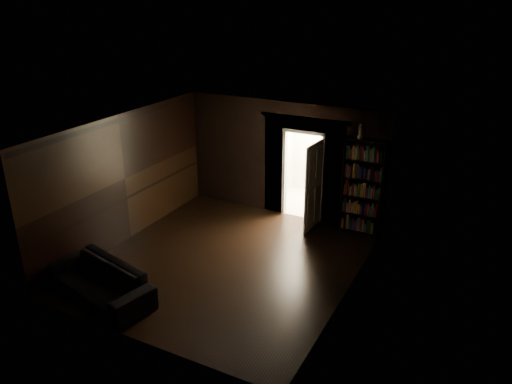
% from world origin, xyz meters
% --- Properties ---
extents(ground, '(5.50, 5.50, 0.00)m').
position_xyz_m(ground, '(0.00, 0.00, 0.00)').
color(ground, black).
rests_on(ground, ground).
extents(room_walls, '(5.02, 5.61, 2.84)m').
position_xyz_m(room_walls, '(-0.01, 1.07, 1.68)').
color(room_walls, black).
rests_on(room_walls, ground).
extents(kitchen_alcove, '(2.20, 1.80, 2.60)m').
position_xyz_m(kitchen_alcove, '(0.50, 3.87, 1.21)').
color(kitchen_alcove, '#BCB6A4').
rests_on(kitchen_alcove, ground).
extents(sofa, '(2.35, 1.42, 0.84)m').
position_xyz_m(sofa, '(-1.40, -2.09, 0.42)').
color(sofa, black).
rests_on(sofa, ground).
extents(bookshelf, '(0.95, 0.55, 2.20)m').
position_xyz_m(bookshelf, '(2.00, 2.59, 1.10)').
color(bookshelf, black).
rests_on(bookshelf, ground).
extents(refrigerator, '(0.94, 0.90, 1.65)m').
position_xyz_m(refrigerator, '(1.10, 4.03, 0.82)').
color(refrigerator, white).
rests_on(refrigerator, ground).
extents(door, '(0.10, 0.85, 2.05)m').
position_xyz_m(door, '(0.95, 2.31, 1.02)').
color(door, white).
rests_on(door, ground).
extents(figurine, '(0.12, 0.12, 0.32)m').
position_xyz_m(figurine, '(1.84, 2.61, 2.36)').
color(figurine, silver).
rests_on(figurine, bookshelf).
extents(bottles, '(0.70, 0.09, 0.29)m').
position_xyz_m(bottles, '(1.03, 3.96, 1.79)').
color(bottles, black).
rests_on(bottles, refrigerator).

